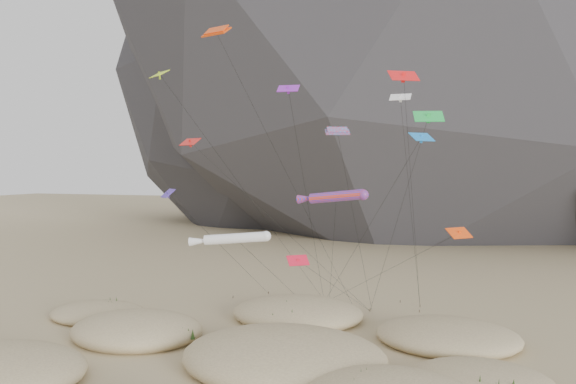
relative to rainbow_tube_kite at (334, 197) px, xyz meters
The scene contains 9 objects.
ground 19.06m from the rainbow_tube_kite, 106.28° to the right, with size 500.00×500.00×0.00m, color #CCB789.
dunes 16.46m from the rainbow_tube_kite, 118.06° to the right, with size 48.88×38.28×3.82m.
dune_grass 16.00m from the rainbow_tube_kite, 122.49° to the right, with size 41.88×26.42×1.45m.
kite_stakes 17.77m from the rainbow_tube_kite, 98.90° to the left, with size 22.35×5.31×0.30m.
rainbow_tube_kite is the anchor object (origin of this frame).
white_tube_kite 10.73m from the rainbow_tube_kite, 138.59° to the right, with size 7.22×18.11×10.36m.
orange_parafoil 19.09m from the rainbow_tube_kite, 167.21° to the right, with size 11.81×15.77×29.52m.
multi_parafoil 6.60m from the rainbow_tube_kite, 94.88° to the left, with size 3.51×8.51×19.99m.
delta_kites 5.46m from the rainbow_tube_kite, 81.68° to the right, with size 29.50×22.97×25.06m.
Camera 1 is at (16.68, -38.63, 15.82)m, focal length 35.00 mm.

